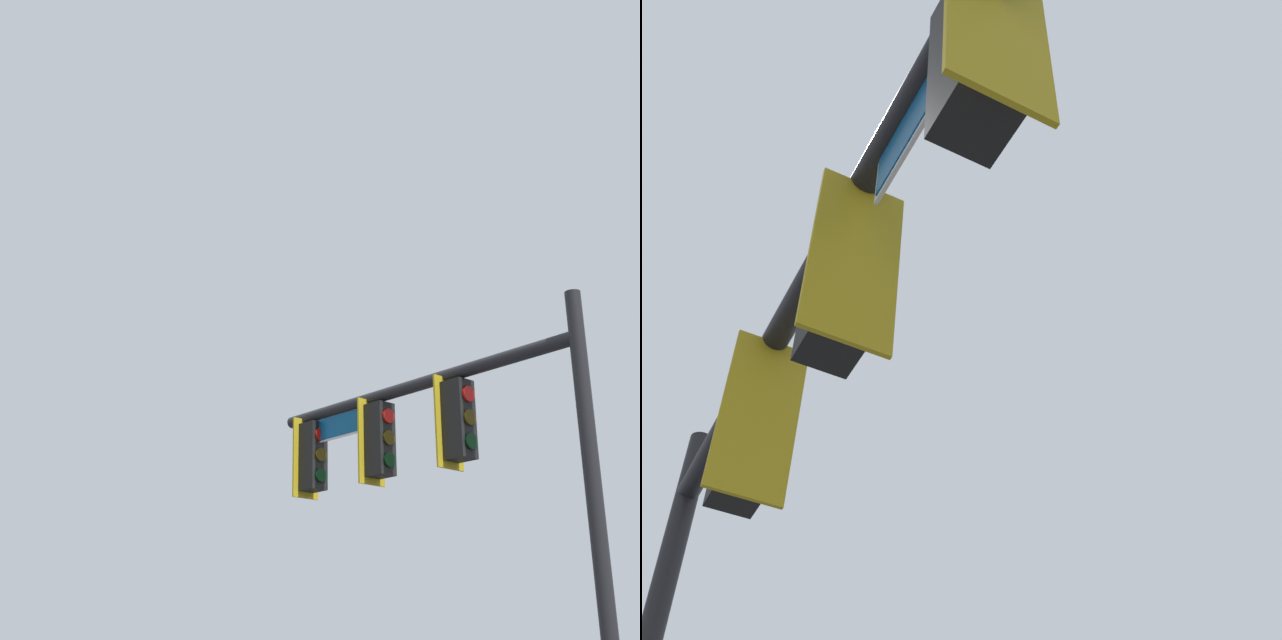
{
  "view_description": "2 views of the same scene",
  "coord_description": "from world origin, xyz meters",
  "views": [
    {
      "loc": [
        -11.36,
        1.93,
        1.92
      ],
      "look_at": [
        -0.89,
        -6.39,
        6.99
      ],
      "focal_mm": 50.0,
      "sensor_mm": 36.0,
      "label": 1
    },
    {
      "loc": [
        1.65,
        -7.83,
        1.23
      ],
      "look_at": [
        -2.21,
        -5.87,
        5.58
      ],
      "focal_mm": 50.0,
      "sensor_mm": 36.0,
      "label": 2
    }
  ],
  "objects": [
    {
      "name": "signal_pole_near",
      "position": [
        -2.7,
        -6.94,
        4.64
      ],
      "size": [
        5.78,
        0.62,
        6.23
      ],
      "color": "black",
      "rests_on": "ground_plane"
    }
  ]
}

